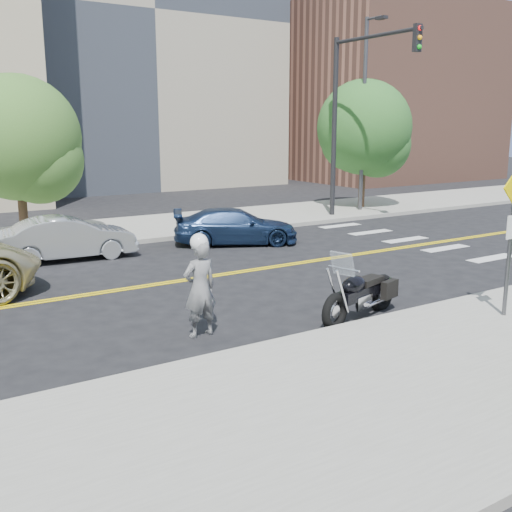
{
  "coord_description": "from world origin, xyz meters",
  "views": [
    {
      "loc": [
        -5.9,
        -13.15,
        3.78
      ],
      "look_at": [
        0.42,
        -3.19,
        1.2
      ],
      "focal_mm": 42.0,
      "sensor_mm": 36.0,
      "label": 1
    }
  ],
  "objects": [
    {
      "name": "building_mid",
      "position": [
        8.0,
        26.0,
        10.0
      ],
      "size": [
        18.0,
        14.0,
        20.0
      ],
      "primitive_type": "cube",
      "color": "#A39984",
      "rests_on": "ground_plane"
    },
    {
      "name": "tree_far_a",
      "position": [
        -2.01,
        6.93,
        3.39
      ],
      "size": [
        3.92,
        3.92,
        5.36
      ],
      "rotation": [
        0.0,
        0.0,
        0.18
      ],
      "color": "#382619",
      "rests_on": "ground"
    },
    {
      "name": "tree_far_b",
      "position": [
        12.69,
        7.19,
        3.69
      ],
      "size": [
        4.19,
        4.19,
        5.79
      ],
      "rotation": [
        0.0,
        0.0,
        0.42
      ],
      "color": "#382619",
      "rests_on": "ground"
    },
    {
      "name": "ground_plane",
      "position": [
        0.0,
        0.0,
        0.0
      ],
      "size": [
        120.0,
        120.0,
        0.0
      ],
      "primitive_type": "plane",
      "color": "black",
      "rests_on": "ground"
    },
    {
      "name": "parked_car_blue",
      "position": [
        3.8,
        3.36,
        0.58
      ],
      "size": [
        4.31,
        3.14,
        1.16
      ],
      "primitive_type": "imported",
      "rotation": [
        0.0,
        0.0,
        1.14
      ],
      "color": "navy",
      "rests_on": "ground"
    },
    {
      "name": "motorcycle",
      "position": [
        2.01,
        -4.57,
        0.73
      ],
      "size": [
        2.5,
        1.35,
        1.46
      ],
      "primitive_type": null,
      "rotation": [
        0.0,
        0.0,
        0.28
      ],
      "color": "black",
      "rests_on": "ground"
    },
    {
      "name": "parked_car_silver",
      "position": [
        -1.44,
        3.94,
        0.63
      ],
      "size": [
        3.88,
        1.59,
        1.25
      ],
      "primitive_type": "imported",
      "rotation": [
        0.0,
        0.0,
        1.5
      ],
      "color": "#AAAEB2",
      "rests_on": "ground"
    },
    {
      "name": "motorcyclist",
      "position": [
        -1.17,
        -3.81,
        0.95
      ],
      "size": [
        0.68,
        0.46,
        1.91
      ],
      "rotation": [
        0.0,
        0.0,
        3.19
      ],
      "color": "#9E9DA2",
      "rests_on": "ground"
    },
    {
      "name": "sidewalk_far",
      "position": [
        0.0,
        7.5,
        0.07
      ],
      "size": [
        60.0,
        5.0,
        0.15
      ],
      "primitive_type": "cube",
      "color": "#9E9B91",
      "rests_on": "ground_plane"
    },
    {
      "name": "building_right",
      "position": [
        26.0,
        20.0,
        6.0
      ],
      "size": [
        14.0,
        12.0,
        12.0
      ],
      "primitive_type": "cube",
      "color": "#8C5947",
      "rests_on": "ground_plane"
    },
    {
      "name": "sidewalk_near",
      "position": [
        0.0,
        -7.5,
        0.07
      ],
      "size": [
        60.0,
        5.0,
        0.15
      ],
      "primitive_type": "cube",
      "color": "#9E9B91",
      "rests_on": "ground_plane"
    },
    {
      "name": "traffic_light",
      "position": [
        10.0,
        5.08,
        4.67
      ],
      "size": [
        0.28,
        4.5,
        7.0
      ],
      "color": "black",
      "rests_on": "sidewalk_far"
    },
    {
      "name": "lamp_post",
      "position": [
        12.0,
        6.5,
        4.15
      ],
      "size": [
        0.16,
        0.16,
        8.0
      ],
      "primitive_type": "cylinder",
      "color": "#4C4C51",
      "rests_on": "sidewalk_far"
    }
  ]
}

